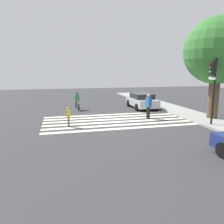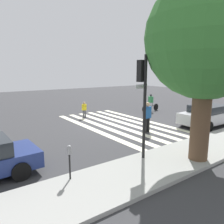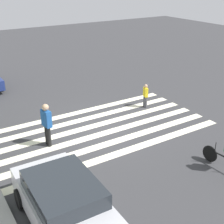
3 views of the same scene
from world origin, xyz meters
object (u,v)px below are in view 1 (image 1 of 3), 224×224
Objects in this scene: pedestrian_adult_blue_shirt at (148,105)px; car_parked_far_curb at (142,100)px; traffic_light at (213,79)px; street_tree at (217,51)px; pedestrian_adult_yellow_jacket at (68,116)px; cyclist_mid_street at (77,100)px.

car_parked_far_curb is at bearing 156.57° from pedestrian_adult_blue_shirt.
pedestrian_adult_blue_shirt is (-3.13, -2.83, -1.95)m from traffic_light.
traffic_light is 2.33× the size of pedestrian_adult_blue_shirt.
traffic_light is 8.05m from car_parked_far_curb.
traffic_light is 2.91m from street_tree.
car_parked_far_curb is (-7.56, -1.59, -2.25)m from traffic_light.
pedestrian_adult_blue_shirt is 5.95m from pedestrian_adult_yellow_jacket.
street_tree is 7.77m from car_parked_far_curb.
pedestrian_adult_yellow_jacket is at bearing -103.39° from traffic_light.
traffic_light is at bearing 38.51° from cyclist_mid_street.
traffic_light reaches higher than cyclist_mid_street.
pedestrian_adult_yellow_jacket is (1.06, -5.85, -0.32)m from pedestrian_adult_blue_shirt.
cyclist_mid_street is (-6.58, -9.10, -3.93)m from street_tree.
street_tree is at bearing 138.34° from traffic_light.
street_tree reaches higher than pedestrian_adult_blue_shirt.
cyclist_mid_street is at bearing -137.53° from traffic_light.
traffic_light is 11.43m from cyclist_mid_street.
traffic_light is 4.65m from pedestrian_adult_blue_shirt.
street_tree reaches higher than cyclist_mid_street.
traffic_light is 1.95× the size of cyclist_mid_street.
pedestrian_adult_yellow_jacket is at bearing -51.02° from car_parked_far_curb.
traffic_light reaches higher than pedestrian_adult_yellow_jacket.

